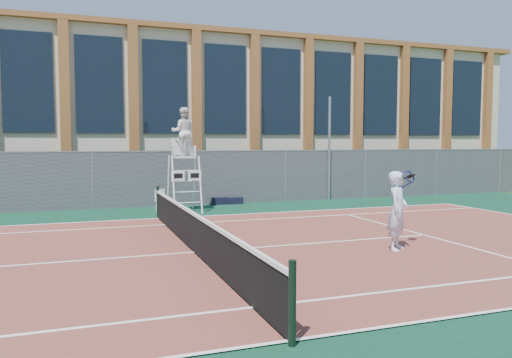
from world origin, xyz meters
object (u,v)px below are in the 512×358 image
object	(u,v)px
steel_pole	(329,149)
tennis_player	(398,211)
umpire_chair	(183,135)
plastic_chair	(161,199)

from	to	relation	value
steel_pole	tennis_player	world-z (taller)	steel_pole
steel_pole	umpire_chair	size ratio (longest dim) A/B	1.18
umpire_chair	plastic_chair	xyz separation A→B (m)	(-0.84, 0.02, -2.34)
steel_pole	plastic_chair	bearing A→B (deg)	-168.09
steel_pole	plastic_chair	size ratio (longest dim) A/B	5.39
umpire_chair	plastic_chair	world-z (taller)	umpire_chair
steel_pole	tennis_player	bearing A→B (deg)	-109.23
plastic_chair	tennis_player	bearing A→B (deg)	-63.33
steel_pole	tennis_player	size ratio (longest dim) A/B	2.47
steel_pole	plastic_chair	xyz separation A→B (m)	(-7.73, -1.63, -1.79)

